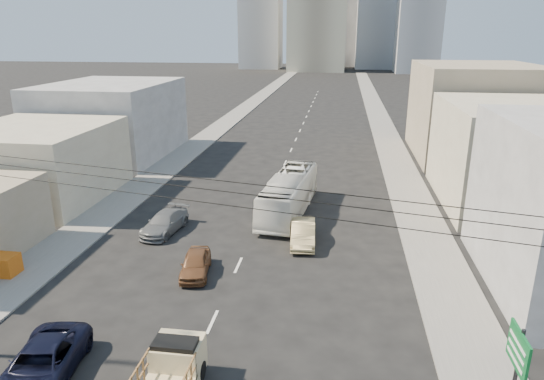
% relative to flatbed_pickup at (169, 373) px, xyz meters
% --- Properties ---
extents(sidewalk_left, '(3.50, 180.00, 0.12)m').
position_rel_flatbed_pickup_xyz_m(sidewalk_left, '(-11.48, 67.15, -1.03)').
color(sidewalk_left, slate).
rests_on(sidewalk_left, ground).
extents(sidewalk_right, '(3.50, 180.00, 0.12)m').
position_rel_flatbed_pickup_xyz_m(sidewalk_right, '(12.02, 67.15, -1.03)').
color(sidewalk_right, slate).
rests_on(sidewalk_right, ground).
extents(lane_dashes, '(0.15, 104.00, 0.01)m').
position_rel_flatbed_pickup_xyz_m(lane_dashes, '(0.27, 50.15, -1.09)').
color(lane_dashes, silver).
rests_on(lane_dashes, ground).
extents(flatbed_pickup, '(1.95, 4.41, 1.90)m').
position_rel_flatbed_pickup_xyz_m(flatbed_pickup, '(0.00, 0.00, 0.00)').
color(flatbed_pickup, beige).
rests_on(flatbed_pickup, ground).
extents(navy_pickup, '(3.14, 5.59, 1.48)m').
position_rel_flatbed_pickup_xyz_m(navy_pickup, '(-5.32, 0.20, -0.36)').
color(navy_pickup, black).
rests_on(navy_pickup, ground).
extents(city_bus, '(3.73, 11.06, 3.02)m').
position_rel_flatbed_pickup_xyz_m(city_bus, '(2.27, 20.42, 0.42)').
color(city_bus, silver).
rests_on(city_bus, ground).
extents(sedan_brown, '(2.10, 3.99, 1.29)m').
position_rel_flatbed_pickup_xyz_m(sedan_brown, '(-1.91, 9.74, -0.45)').
color(sedan_brown, brown).
rests_on(sedan_brown, ground).
extents(sedan_tan, '(1.82, 4.48, 1.45)m').
position_rel_flatbed_pickup_xyz_m(sedan_tan, '(3.83, 14.87, -0.37)').
color(sedan_tan, tan).
rests_on(sedan_tan, ground).
extents(sedan_grey, '(2.57, 4.94, 1.37)m').
position_rel_flatbed_pickup_xyz_m(sedan_grey, '(-5.81, 15.40, -0.41)').
color(sedan_grey, slate).
rests_on(sedan_grey, ground).
extents(green_sign, '(0.18, 1.60, 5.00)m').
position_rel_flatbed_pickup_xyz_m(green_sign, '(11.44, -1.35, 2.65)').
color(green_sign, '#2D2D33').
rests_on(green_sign, ground).
extents(overhead_wires, '(23.01, 5.02, 0.72)m').
position_rel_flatbed_pickup_xyz_m(overhead_wires, '(0.27, -1.35, 7.87)').
color(overhead_wires, black).
rests_on(overhead_wires, ground).
extents(crate_stack, '(1.80, 1.20, 1.14)m').
position_rel_flatbed_pickup_xyz_m(crate_stack, '(-12.73, 7.98, -0.40)').
color(crate_stack, '#CB5D13').
rests_on(crate_stack, sidewalk_left).
extents(bldg_right_mid, '(11.00, 14.00, 8.00)m').
position_rel_flatbed_pickup_xyz_m(bldg_right_mid, '(19.77, 25.15, 2.91)').
color(bldg_right_mid, '#AEA38C').
rests_on(bldg_right_mid, ground).
extents(bldg_right_far, '(12.00, 16.00, 10.00)m').
position_rel_flatbed_pickup_xyz_m(bldg_right_far, '(20.27, 41.15, 3.91)').
color(bldg_right_far, gray).
rests_on(bldg_right_far, ground).
extents(bldg_left_mid, '(11.00, 12.00, 6.00)m').
position_rel_flatbed_pickup_xyz_m(bldg_left_mid, '(-18.73, 21.15, 1.91)').
color(bldg_left_mid, '#AEA38C').
rests_on(bldg_left_mid, ground).
extents(bldg_left_far, '(12.00, 16.00, 8.00)m').
position_rel_flatbed_pickup_xyz_m(bldg_left_far, '(-19.23, 36.15, 2.91)').
color(bldg_left_far, gray).
rests_on(bldg_left_far, ground).
extents(midrise_ne, '(16.00, 16.00, 40.00)m').
position_rel_flatbed_pickup_xyz_m(midrise_ne, '(18.27, 182.15, 18.91)').
color(midrise_ne, '#96999E').
rests_on(midrise_ne, ground).
extents(midrise_nw, '(15.00, 15.00, 34.00)m').
position_rel_flatbed_pickup_xyz_m(midrise_nw, '(-25.73, 177.15, 15.91)').
color(midrise_nw, '#96999E').
rests_on(midrise_nw, ground).
extents(midrise_back, '(18.00, 18.00, 44.00)m').
position_rel_flatbed_pickup_xyz_m(midrise_back, '(6.27, 197.15, 20.91)').
color(midrise_back, gray).
rests_on(midrise_back, ground).
extents(midrise_east, '(14.00, 14.00, 28.00)m').
position_rel_flatbed_pickup_xyz_m(midrise_east, '(30.27, 162.15, 12.91)').
color(midrise_east, '#96999E').
rests_on(midrise_east, ground).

